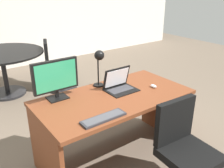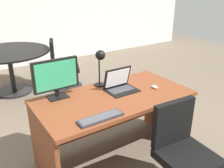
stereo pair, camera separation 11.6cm
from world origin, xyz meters
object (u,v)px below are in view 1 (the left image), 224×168
(laptop, at_px, (119,83))
(keyboard, at_px, (104,118))
(mouse, at_px, (153,86))
(meeting_table, at_px, (3,63))
(desk, at_px, (112,112))
(office_chair, at_px, (184,157))
(monitor, at_px, (56,77))
(meeting_chair_near, at_px, (57,70))
(desk_lamp, at_px, (99,60))

(laptop, distance_m, keyboard, 0.67)
(mouse, distance_m, meeting_table, 2.74)
(desk, height_order, mouse, mouse)
(keyboard, distance_m, office_chair, 0.84)
(monitor, distance_m, mouse, 1.08)
(laptop, xyz_separation_m, meeting_chair_near, (0.15, 2.02, -0.46))
(desk, relative_size, meeting_chair_near, 1.79)
(mouse, bearing_deg, meeting_table, 111.85)
(meeting_table, height_order, meeting_chair_near, meeting_chair_near)
(laptop, height_order, meeting_chair_near, laptop)
(meeting_table, distance_m, meeting_chair_near, 0.91)
(monitor, height_order, meeting_table, monitor)
(laptop, distance_m, desk_lamp, 0.33)
(monitor, xyz_separation_m, office_chair, (0.72, -1.08, -0.62))
(desk, xyz_separation_m, meeting_chair_near, (0.29, 2.09, -0.18))
(monitor, xyz_separation_m, keyboard, (0.14, -0.62, -0.22))
(keyboard, relative_size, meeting_table, 0.30)
(keyboard, relative_size, mouse, 5.10)
(desk_lamp, bearing_deg, office_chair, -79.67)
(mouse, height_order, office_chair, office_chair)
(meeting_chair_near, bearing_deg, desk, -97.99)
(mouse, bearing_deg, meeting_chair_near, 94.93)
(monitor, xyz_separation_m, desk_lamp, (0.52, 0.01, 0.08))
(desk, height_order, laptop, laptop)
(desk, xyz_separation_m, office_chair, (0.22, -0.83, -0.18))
(desk, distance_m, desk_lamp, 0.58)
(monitor, distance_m, meeting_chair_near, 2.10)
(meeting_table, bearing_deg, keyboard, -86.41)
(office_chair, bearing_deg, mouse, 68.84)
(desk, distance_m, office_chair, 0.88)
(meeting_chair_near, bearing_deg, office_chair, -91.52)
(monitor, height_order, meeting_chair_near, monitor)
(keyboard, height_order, meeting_table, keyboard)
(keyboard, bearing_deg, mouse, 15.58)
(meeting_table, bearing_deg, office_chair, -76.97)
(office_chair, relative_size, meeting_table, 0.64)
(desk, height_order, office_chair, office_chair)
(desk, distance_m, keyboard, 0.56)
(laptop, distance_m, meeting_table, 2.45)
(office_chair, xyz_separation_m, meeting_table, (-0.75, 3.24, 0.22))
(desk_lamp, height_order, meeting_chair_near, desk_lamp)
(meeting_chair_near, bearing_deg, desk_lamp, -98.56)
(office_chair, height_order, meeting_chair_near, meeting_chair_near)
(mouse, relative_size, desk_lamp, 0.20)
(desk_lamp, relative_size, office_chair, 0.48)
(monitor, height_order, desk_lamp, desk_lamp)
(keyboard, xyz_separation_m, desk_lamp, (0.38, 0.63, 0.30))
(keyboard, relative_size, desk_lamp, 1.00)
(monitor, xyz_separation_m, meeting_table, (-0.03, 2.16, -0.40))
(desk_lamp, relative_size, meeting_chair_near, 0.46)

